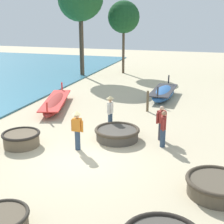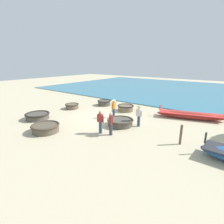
# 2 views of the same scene
# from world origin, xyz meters

# --- Properties ---
(ground_plane) EXTENTS (80.00, 80.00, 0.00)m
(ground_plane) POSITION_xyz_m (0.00, 0.00, 0.00)
(ground_plane) COLOR #C6B793
(sea) EXTENTS (28.00, 52.00, 0.10)m
(sea) POSITION_xyz_m (-20.01, 4.00, 0.05)
(sea) COLOR teal
(sea) RESTS_ON ground
(coracle_far_left) EXTENTS (1.41, 1.41, 0.51)m
(coracle_far_left) POSITION_xyz_m (-0.28, -4.67, 0.28)
(coracle_far_left) COLOR brown
(coracle_far_left) RESTS_ON ground
(coracle_front_right) EXTENTS (1.93, 1.93, 0.56)m
(coracle_front_right) POSITION_xyz_m (4.99, -1.27, 0.30)
(coracle_front_right) COLOR brown
(coracle_front_right) RESTS_ON ground
(coracle_tilted) EXTENTS (2.01, 2.01, 0.53)m
(coracle_tilted) POSITION_xyz_m (3.77, -4.35, 0.29)
(coracle_tilted) COLOR #4C473F
(coracle_tilted) RESTS_ON ground
(coracle_front_left) EXTENTS (1.50, 1.50, 0.57)m
(coracle_front_left) POSITION_xyz_m (-3.43, -2.92, 0.31)
(coracle_front_left) COLOR #4C473F
(coracle_front_left) RESTS_ON ground
(coracle_center) EXTENTS (2.02, 2.02, 0.53)m
(coracle_center) POSITION_xyz_m (0.80, 2.17, 0.29)
(coracle_center) COLOR #4C473F
(coracle_center) RESTS_ON ground
(coracle_upturned) EXTENTS (1.61, 1.61, 0.60)m
(coracle_upturned) POSITION_xyz_m (-2.89, 0.28, 0.33)
(coracle_upturned) COLOR brown
(coracle_upturned) RESTS_ON ground
(long_boat_blue_hull) EXTENTS (2.66, 5.58, 1.01)m
(long_boat_blue_hull) POSITION_xyz_m (-4.18, 6.01, 0.30)
(long_boat_blue_hull) COLOR maroon
(long_boat_blue_hull) RESTS_ON ground
(fisherman_by_coracle) EXTENTS (0.42, 0.39, 1.57)m
(fisherman_by_coracle) POSITION_xyz_m (2.66, 2.69, 0.84)
(fisherman_by_coracle) COLOR #383842
(fisherman_by_coracle) RESTS_ON ground
(fisherman_hauling) EXTENTS (0.26, 0.53, 1.57)m
(fisherman_hauling) POSITION_xyz_m (2.85, 1.94, 0.84)
(fisherman_hauling) COLOR #2D425B
(fisherman_hauling) RESTS_ON ground
(fisherman_standing_left) EXTENTS (0.53, 0.36, 1.67)m
(fisherman_standing_left) POSITION_xyz_m (-0.45, 0.62, 0.96)
(fisherman_standing_left) COLOR #2D425B
(fisherman_standing_left) RESTS_ON ground
(fisherman_with_hat) EXTENTS (0.36, 0.53, 1.67)m
(fisherman_with_hat) POSITION_xyz_m (0.09, 3.38, 0.96)
(fisherman_with_hat) COLOR #2D425B
(fisherman_with_hat) RESTS_ON ground
(mooring_post_inland) EXTENTS (0.14, 0.14, 1.22)m
(mooring_post_inland) POSITION_xyz_m (1.27, 6.81, 0.61)
(mooring_post_inland) COLOR brown
(mooring_post_inland) RESTS_ON ground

